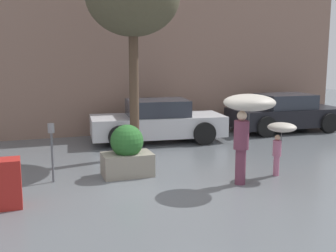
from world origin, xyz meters
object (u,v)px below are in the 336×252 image
person_adult (248,112)px  person_child (281,133)px  newspaper_box (7,184)px  planter_box (127,153)px  parking_meter (52,140)px  parked_car_near (157,122)px  parked_car_far (285,114)px

person_adult → person_child: person_adult is taller
newspaper_box → person_adult: bearing=-2.1°
newspaper_box → planter_box: bearing=27.1°
planter_box → person_adult: (2.23, -1.46, 1.03)m
person_child → parking_meter: bearing=-146.8°
planter_box → person_adult: person_adult is taller
person_adult → newspaper_box: size_ratio=2.15×
person_child → parked_car_near: 4.84m
parked_car_near → newspaper_box: bearing=143.3°
planter_box → parking_meter: 1.69m
parked_car_near → newspaper_box: parked_car_near is taller
person_child → parked_car_far: (3.43, 4.86, -0.38)m
parked_car_near → newspaper_box: size_ratio=4.79×
planter_box → person_child: size_ratio=0.96×
person_child → parked_car_near: (-1.47, 4.59, -0.38)m
planter_box → person_child: (3.27, -1.15, 0.46)m
parked_car_near → parked_car_far: same height
person_adult → parked_car_near: 5.02m
planter_box → person_adult: size_ratio=0.61×
person_child → parked_car_near: bearing=154.4°
parked_car_far → parking_meter: (-8.34, -3.69, 0.31)m
planter_box → newspaper_box: size_ratio=1.31×
person_adult → person_child: size_ratio=1.57×
person_child → parking_meter: size_ratio=0.95×
parked_car_near → person_adult: bearing=-169.3°
planter_box → parked_car_near: 3.89m
parked_car_far → parking_meter: size_ratio=3.15×
parked_car_near → parked_car_far: (4.90, 0.27, -0.00)m
newspaper_box → parked_car_near: bearing=47.6°
person_child → newspaper_box: size_ratio=1.37×
newspaper_box → parking_meter: bearing=56.2°
person_adult → newspaper_box: bearing=-149.6°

